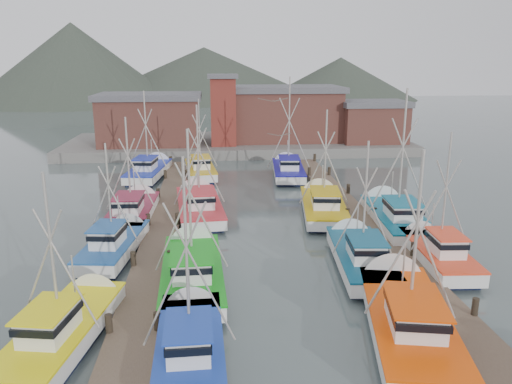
{
  "coord_description": "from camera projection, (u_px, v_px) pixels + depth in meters",
  "views": [
    {
      "loc": [
        -3.58,
        -28.17,
        11.46
      ],
      "look_at": [
        -0.55,
        4.92,
        2.6
      ],
      "focal_mm": 35.0,
      "sensor_mm": 36.0,
      "label": 1
    }
  ],
  "objects": [
    {
      "name": "boat_2",
      "position": [
        68.0,
        326.0,
        20.82
      ],
      "size": [
        3.95,
        8.71,
        8.09
      ],
      "rotation": [
        0.0,
        0.0,
        -0.18
      ],
      "color": "#0F1633",
      "rests_on": "ground"
    },
    {
      "name": "shed_right",
      "position": [
        372.0,
        121.0,
        63.6
      ],
      "size": [
        8.48,
        6.36,
        5.2
      ],
      "color": "#582E27",
      "rests_on": "quay"
    },
    {
      "name": "boat_9",
      "position": [
        323.0,
        205.0,
        38.11
      ],
      "size": [
        4.26,
        9.99,
        8.86
      ],
      "rotation": [
        0.0,
        0.0,
        -0.14
      ],
      "color": "#0F1633",
      "rests_on": "ground"
    },
    {
      "name": "boat_6",
      "position": [
        116.0,
        243.0,
        30.21
      ],
      "size": [
        3.44,
        8.3,
        7.52
      ],
      "rotation": [
        0.0,
        0.0,
        -0.13
      ],
      "color": "#0F1633",
      "rests_on": "ground"
    },
    {
      "name": "quay",
      "position": [
        238.0,
        144.0,
        65.82
      ],
      "size": [
        44.0,
        16.0,
        1.2
      ],
      "primitive_type": "cube",
      "color": "slate",
      "rests_on": "ground"
    },
    {
      "name": "boat_1",
      "position": [
        405.0,
        314.0,
        21.79
      ],
      "size": [
        5.09,
        10.66,
        9.07
      ],
      "rotation": [
        0.0,
        0.0,
        -0.2
      ],
      "color": "#0F1633",
      "rests_on": "ground"
    },
    {
      "name": "boat_13",
      "position": [
        288.0,
        169.0,
        50.33
      ],
      "size": [
        4.22,
        9.46,
        10.69
      ],
      "rotation": [
        0.0,
        0.0,
        -0.09
      ],
      "color": "#0F1633",
      "rests_on": "ground"
    },
    {
      "name": "shed_left",
      "position": [
        150.0,
        118.0,
        61.97
      ],
      "size": [
        12.72,
        8.48,
        6.2
      ],
      "color": "#582E27",
      "rests_on": "quay"
    },
    {
      "name": "gull_near",
      "position": [
        273.0,
        100.0,
        25.45
      ],
      "size": [
        1.55,
        0.63,
        0.24
      ],
      "rotation": [
        0.0,
        0.0,
        0.1
      ],
      "color": "gray",
      "rests_on": "ground"
    },
    {
      "name": "boat_12",
      "position": [
        200.0,
        169.0,
        50.59
      ],
      "size": [
        3.46,
        8.73,
        8.47
      ],
      "rotation": [
        0.0,
        0.0,
        0.1
      ],
      "color": "#0F1633",
      "rests_on": "ground"
    },
    {
      "name": "gull_far",
      "position": [
        279.0,
        135.0,
        32.32
      ],
      "size": [
        1.55,
        0.61,
        0.24
      ],
      "rotation": [
        0.0,
        0.0,
        0.05
      ],
      "color": "gray",
      "rests_on": "ground"
    },
    {
      "name": "boat_11",
      "position": [
        394.0,
        216.0,
        35.5
      ],
      "size": [
        4.29,
        10.08,
        10.56
      ],
      "rotation": [
        0.0,
        0.0,
        -0.08
      ],
      "color": "#0F1633",
      "rests_on": "ground"
    },
    {
      "name": "boat_7",
      "position": [
        435.0,
        251.0,
        28.89
      ],
      "size": [
        3.33,
        7.94,
        8.31
      ],
      "rotation": [
        0.0,
        0.0,
        -0.06
      ],
      "color": "#0F1633",
      "rests_on": "ground"
    },
    {
      "name": "boat_10",
      "position": [
        133.0,
        211.0,
        36.67
      ],
      "size": [
        3.52,
        9.23,
        8.41
      ],
      "rotation": [
        0.0,
        0.0,
        -0.04
      ],
      "color": "#0F1633",
      "rests_on": "ground"
    },
    {
      "name": "boat_0",
      "position": [
        190.0,
        342.0,
        19.65
      ],
      "size": [
        3.51,
        8.24,
        8.87
      ],
      "rotation": [
        0.0,
        0.0,
        0.02
      ],
      "color": "#0F1633",
      "rests_on": "ground"
    },
    {
      "name": "boat_5",
      "position": [
        359.0,
        255.0,
        28.44
      ],
      "size": [
        3.55,
        9.12,
        8.08
      ],
      "rotation": [
        0.0,
        0.0,
        -0.09
      ],
      "color": "#0F1633",
      "rests_on": "ground"
    },
    {
      "name": "lookout_tower",
      "position": [
        223.0,
        110.0,
        60.52
      ],
      "size": [
        3.6,
        3.6,
        8.5
      ],
      "color": "maroon",
      "rests_on": "quay"
    },
    {
      "name": "ground",
      "position": [
        272.0,
        254.0,
        30.38
      ],
      "size": [
        260.0,
        260.0,
        0.0
      ],
      "primitive_type": "plane",
      "color": "#465453",
      "rests_on": "ground"
    },
    {
      "name": "shed_center",
      "position": [
        283.0,
        113.0,
        65.3
      ],
      "size": [
        14.84,
        9.54,
        6.9
      ],
      "color": "#582E27",
      "rests_on": "quay"
    },
    {
      "name": "dock_right",
      "position": [
        365.0,
        226.0,
        34.83
      ],
      "size": [
        2.3,
        46.0,
        1.5
      ],
      "color": "brown",
      "rests_on": "ground"
    },
    {
      "name": "distant_hills",
      "position": [
        179.0,
        99.0,
        147.2
      ],
      "size": [
        175.0,
        140.0,
        42.0
      ],
      "color": "#3B4338",
      "rests_on": "ground"
    },
    {
      "name": "boat_4",
      "position": [
        192.0,
        269.0,
        26.48
      ],
      "size": [
        3.73,
        9.85,
        9.13
      ],
      "rotation": [
        0.0,
        0.0,
        0.03
      ],
      "color": "#0F1633",
      "rests_on": "ground"
    },
    {
      "name": "dock_left",
      "position": [
        162.0,
        232.0,
        33.6
      ],
      "size": [
        2.3,
        46.0,
        1.5
      ],
      "color": "brown",
      "rests_on": "ground"
    },
    {
      "name": "boat_14",
      "position": [
        150.0,
        170.0,
        50.16
      ],
      "size": [
        4.11,
        9.71,
        9.38
      ],
      "rotation": [
        0.0,
        0.0,
        -0.13
      ],
      "color": "#0F1633",
      "rests_on": "ground"
    },
    {
      "name": "boat_8",
      "position": [
        199.0,
        205.0,
        38.13
      ],
      "size": [
        3.97,
        10.15,
        9.24
      ],
      "rotation": [
        0.0,
        0.0,
        0.09
      ],
      "color": "#0F1633",
      "rests_on": "ground"
    }
  ]
}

